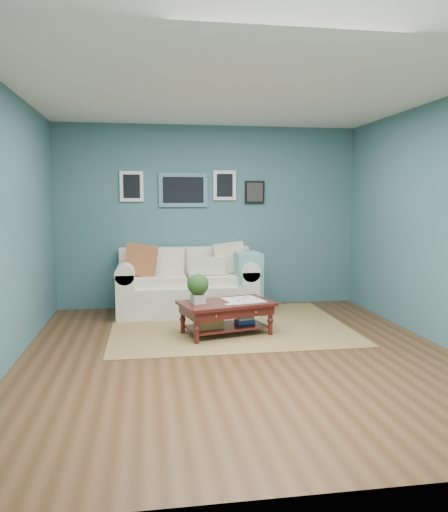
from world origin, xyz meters
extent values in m
plane|color=brown|center=(0.00, 0.00, 0.00)|extent=(5.00, 5.00, 0.00)
plane|color=white|center=(0.00, 0.00, 2.70)|extent=(5.00, 5.00, 0.00)
cube|color=#3A6369|center=(0.00, 2.50, 1.35)|extent=(4.50, 0.02, 2.70)
cube|color=#3A6369|center=(0.00, -2.50, 1.35)|extent=(4.50, 0.02, 2.70)
cube|color=#3A6369|center=(-2.25, 0.00, 1.35)|extent=(0.02, 5.00, 2.70)
cube|color=#3A6369|center=(2.25, 0.00, 1.35)|extent=(0.02, 5.00, 2.70)
cube|color=slate|center=(-0.39, 2.48, 1.75)|extent=(0.72, 0.03, 0.50)
cube|color=black|center=(-0.39, 2.46, 1.75)|extent=(0.60, 0.01, 0.38)
cube|color=white|center=(-1.14, 2.48, 1.80)|extent=(0.34, 0.03, 0.44)
cube|color=white|center=(0.23, 2.48, 1.82)|extent=(0.34, 0.03, 0.44)
cube|color=black|center=(0.69, 2.48, 1.72)|extent=(0.30, 0.03, 0.34)
cube|color=brown|center=(0.08, 1.18, 0.01)|extent=(2.95, 2.36, 0.01)
cube|color=#ECE6CC|center=(-0.39, 1.99, 0.21)|extent=(1.44, 0.89, 0.43)
cube|color=#ECE6CC|center=(-0.39, 2.33, 0.67)|extent=(1.89, 0.22, 0.49)
cube|color=#ECE6CC|center=(-1.23, 1.99, 0.31)|extent=(0.24, 0.89, 0.63)
cube|color=#ECE6CC|center=(0.45, 1.99, 0.31)|extent=(0.24, 0.89, 0.63)
cylinder|color=#ECE6CC|center=(-1.23, 1.99, 0.63)|extent=(0.26, 0.89, 0.26)
cylinder|color=#ECE6CC|center=(0.45, 1.99, 0.63)|extent=(0.26, 0.89, 0.26)
cube|color=#ECE6CC|center=(-0.77, 1.93, 0.49)|extent=(0.73, 0.57, 0.13)
cube|color=#ECE6CC|center=(0.00, 1.93, 0.49)|extent=(0.73, 0.57, 0.13)
cube|color=#ECE6CC|center=(-0.77, 2.21, 0.74)|extent=(0.73, 0.12, 0.37)
cube|color=#ECE6CC|center=(0.00, 2.21, 0.74)|extent=(0.73, 0.12, 0.37)
cube|color=#B24D28|center=(-1.02, 1.94, 0.78)|extent=(0.49, 0.18, 0.48)
cube|color=#F3EACE|center=(0.22, 2.01, 0.78)|extent=(0.48, 0.18, 0.47)
cube|color=beige|center=(-0.10, 1.89, 0.69)|extent=(0.51, 0.12, 0.24)
cube|color=#76B4B2|center=(0.45, 1.87, 0.47)|extent=(0.34, 0.56, 0.81)
cube|color=#39110F|center=(-0.01, 0.79, 0.38)|extent=(1.20, 0.88, 0.04)
cube|color=#39110F|center=(-0.01, 0.79, 0.31)|extent=(1.11, 0.79, 0.11)
cube|color=#39110F|center=(-0.01, 0.79, 0.10)|extent=(1.00, 0.68, 0.02)
sphere|color=gold|center=(-0.18, 0.44, 0.31)|extent=(0.03, 0.03, 0.03)
sphere|color=gold|center=(0.30, 0.57, 0.31)|extent=(0.03, 0.03, 0.03)
cylinder|color=#39110F|center=(-0.40, 0.43, 0.18)|extent=(0.05, 0.05, 0.37)
cylinder|color=#39110F|center=(0.50, 0.67, 0.18)|extent=(0.05, 0.05, 0.37)
cylinder|color=#39110F|center=(-0.53, 0.90, 0.18)|extent=(0.05, 0.05, 0.37)
cylinder|color=#39110F|center=(0.37, 1.14, 0.18)|extent=(0.05, 0.05, 0.37)
cube|color=beige|center=(-0.36, 0.74, 0.46)|extent=(0.17, 0.17, 0.11)
sphere|color=#234717|center=(-0.36, 0.74, 0.63)|extent=(0.25, 0.25, 0.25)
cube|color=white|center=(0.20, 0.84, 0.41)|extent=(0.52, 0.52, 0.01)
cube|color=#B27C4F|center=(-0.23, 0.73, 0.20)|extent=(0.35, 0.28, 0.18)
cube|color=#264997|center=(0.22, 0.87, 0.16)|extent=(0.25, 0.21, 0.10)
camera|label=1|loc=(-0.94, -4.96, 1.61)|focal=35.00mm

